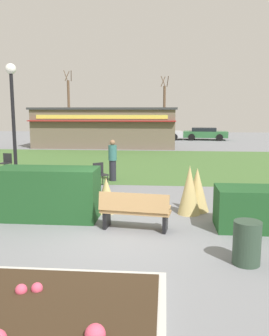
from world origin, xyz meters
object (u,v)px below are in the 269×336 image
object	(u,v)px
tree_right_bg	(69,107)
cafe_chair_west	(100,172)
cafe_chair_east	(6,161)
parked_car_west_slot	(107,133)
parked_car_center_slot	(160,133)
trash_bin	(247,243)
tree_left_bg	(164,110)
food_kiosk	(105,127)
parked_car_east_slot	(205,133)
lamppost_mid	(13,113)
person_standing	(113,160)
park_bench	(135,211)

from	to	relation	value
tree_right_bg	cafe_chair_west	bearing A→B (deg)	-72.54
cafe_chair_east	parked_car_west_slot	size ratio (longest dim) A/B	0.21
cafe_chair_east	parked_car_center_slot	size ratio (longest dim) A/B	0.21
trash_bin	tree_left_bg	bearing A→B (deg)	92.96
tree_right_bg	cafe_chair_east	bearing A→B (deg)	-81.82
food_kiosk	parked_car_east_slot	xyz separation A→B (m)	(8.53, 7.56, -0.90)
lamppost_mid	tree_right_bg	xyz separation A→B (m)	(-5.51, 27.53, 0.43)
parked_car_west_slot	parked_car_center_slot	bearing A→B (deg)	0.01
parked_car_center_slot	person_standing	bearing A→B (deg)	-94.30
cafe_chair_west	tree_right_bg	distance (m)	27.74
trash_bin	person_standing	bearing A→B (deg)	115.35
lamppost_mid	tree_left_bg	world-z (taller)	tree_left_bg
lamppost_mid	parked_car_west_slot	size ratio (longest dim) A/B	1.03
lamppost_mid	person_standing	xyz separation A→B (m)	(3.12, 2.26, -1.92)
food_kiosk	tree_left_bg	size ratio (longest dim) A/B	1.70
parked_car_center_slot	trash_bin	bearing A→B (deg)	-85.80
cafe_chair_west	tree_right_bg	world-z (taller)	tree_right_bg
trash_bin	parked_car_west_slot	size ratio (longest dim) A/B	0.19
trash_bin	cafe_chair_west	xyz separation A→B (m)	(-4.04, 6.74, 0.11)
parked_car_west_slot	tree_right_bg	distance (m)	7.05
park_bench	tree_left_bg	bearing A→B (deg)	89.05
food_kiosk	cafe_chair_west	distance (m)	14.72
person_standing	parked_car_east_slot	xyz separation A→B (m)	(5.96, 21.01, -0.22)
trash_bin	cafe_chair_east	distance (m)	12.91
park_bench	person_standing	distance (m)	6.24
parked_car_west_slot	parked_car_east_slot	xyz separation A→B (m)	(9.61, 0.01, 0.00)
food_kiosk	cafe_chair_east	size ratio (longest dim) A/B	12.47
trash_bin	tree_left_bg	xyz separation A→B (m)	(-1.74, 33.60, 2.48)
trash_bin	food_kiosk	xyz separation A→B (m)	(-6.27, 21.25, 1.13)
lamppost_mid	tree_right_bg	bearing A→B (deg)	101.31
cafe_chair_west	parked_car_east_slot	size ratio (longest dim) A/B	0.21
lamppost_mid	parked_car_center_slot	bearing A→B (deg)	78.57
parked_car_center_slot	tree_right_bg	distance (m)	11.36
park_bench	cafe_chair_west	size ratio (longest dim) A/B	1.97
trash_bin	parked_car_center_slot	xyz separation A→B (m)	(-2.12, 28.80, 0.23)
lamppost_mid	food_kiosk	bearing A→B (deg)	87.99
food_kiosk	parked_car_east_slot	distance (m)	11.43
food_kiosk	parked_car_center_slot	world-z (taller)	food_kiosk
person_standing	tree_right_bg	bearing A→B (deg)	108.31
cafe_chair_east	parked_car_east_slot	xyz separation A→B (m)	(11.18, 19.48, 0.12)
cafe_chair_east	food_kiosk	bearing A→B (deg)	77.48
parked_car_center_slot	food_kiosk	bearing A→B (deg)	-118.80
parked_car_east_slot	tree_left_bg	world-z (taller)	tree_left_bg
trash_bin	tree_right_bg	world-z (taller)	tree_right_bg
tree_right_bg	person_standing	bearing A→B (deg)	-71.15
tree_right_bg	tree_left_bg	bearing A→B (deg)	2.81
food_kiosk	parked_car_west_slot	bearing A→B (deg)	98.13
trash_bin	cafe_chair_west	size ratio (longest dim) A/B	0.94
parked_car_east_slot	tree_left_bg	distance (m)	6.63
food_kiosk	parked_car_center_slot	size ratio (longest dim) A/B	2.58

